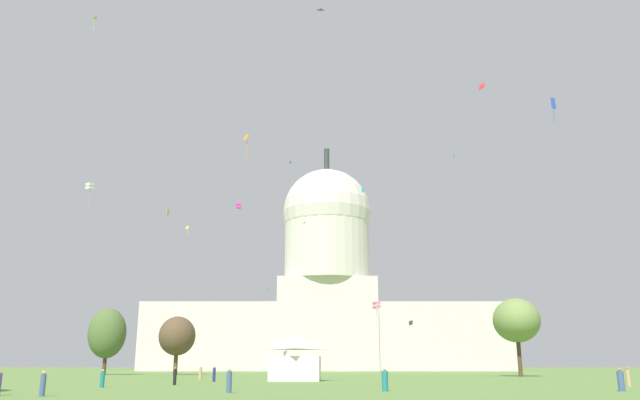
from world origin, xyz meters
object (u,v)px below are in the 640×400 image
at_px(person_navy_mid_center, 215,374).
at_px(tree_west_near, 108,333).
at_px(kite_magenta_mid, 239,206).
at_px(kite_pink_low, 377,305).
at_px(capitol_building, 328,292).
at_px(kite_cyan_high, 364,191).
at_px(person_denim_mid_right, 44,384).
at_px(person_teal_near_tree_west, 386,380).
at_px(kite_yellow_mid, 188,228).
at_px(person_tan_front_left, 629,378).
at_px(kite_blue_high, 291,162).
at_px(event_tent, 296,358).
at_px(kite_turquoise_mid, 267,291).
at_px(kite_white_mid, 91,186).
at_px(kite_red_high, 482,86).
at_px(kite_black_low, 411,323).
at_px(person_denim_back_left, 622,381).
at_px(person_teal_lawn_far_right, 103,379).
at_px(tree_east_near, 517,320).
at_px(tree_west_mid, 178,336).
at_px(kite_violet_high, 322,11).
at_px(kite_gold_mid, 169,212).
at_px(kite_orange_mid, 247,140).
at_px(person_denim_front_center, 230,381).
at_px(kite_green_high, 455,156).
at_px(kite_lime_high, 93,20).
at_px(kite_blue_mid, 554,104).
at_px(person_black_back_center, 176,377).
at_px(person_tan_back_right, 201,374).

bearing_deg(person_navy_mid_center, tree_west_near, 159.65).
xyz_separation_m(kite_magenta_mid, kite_pink_low, (26.10, -16.23, -21.45)).
bearing_deg(capitol_building, kite_cyan_high, -71.56).
bearing_deg(capitol_building, person_denim_mid_right, -97.10).
bearing_deg(person_teal_near_tree_west, kite_yellow_mid, 99.15).
bearing_deg(person_tan_front_left, kite_blue_high, 8.54).
distance_m(event_tent, kite_pink_low, 32.43).
distance_m(kite_turquoise_mid, kite_cyan_high, 38.90).
distance_m(kite_yellow_mid, kite_white_mid, 57.44).
xyz_separation_m(tree_west_near, person_denim_mid_right, (23.97, -82.82, -7.06)).
xyz_separation_m(person_tan_front_left, kite_magenta_mid, (-44.18, 64.40, 32.29)).
height_order(tree_west_near, kite_white_mid, kite_white_mid).
height_order(tree_west_near, kite_yellow_mid, kite_yellow_mid).
height_order(kite_red_high, kite_black_low, kite_red_high).
distance_m(person_denim_mid_right, person_denim_back_left, 40.52).
bearing_deg(person_tan_front_left, kite_yellow_mid, 25.59).
relative_size(person_navy_mid_center, person_teal_lawn_far_right, 1.17).
bearing_deg(tree_west_near, tree_east_near, -13.94).
height_order(event_tent, kite_pink_low, kite_pink_low).
bearing_deg(person_tan_front_left, tree_west_mid, 31.55).
bearing_deg(event_tent, person_denim_back_left, -46.59).
height_order(kite_violet_high, kite_gold_mid, kite_violet_high).
xyz_separation_m(event_tent, kite_orange_mid, (-7.06, 1.92, 28.73)).
xyz_separation_m(event_tent, kite_blue_high, (-5.68, 95.53, 56.45)).
xyz_separation_m(kite_black_low, kite_yellow_mid, (-53.75, -12.59, 21.19)).
xyz_separation_m(person_tan_front_left, kite_white_mid, (-61.06, 28.61, 26.10)).
relative_size(capitol_building, kite_red_high, 90.70).
distance_m(person_denim_mid_right, kite_cyan_high, 139.87).
bearing_deg(person_denim_mid_right, person_denim_front_center, -113.36).
bearing_deg(person_teal_near_tree_west, kite_green_high, 62.56).
height_order(tree_west_mid, kite_blue_high, kite_blue_high).
relative_size(kite_green_high, kite_white_mid, 0.74).
distance_m(tree_west_mid, kite_lime_high, 59.59).
bearing_deg(person_navy_mid_center, kite_violet_high, 87.75).
relative_size(tree_east_near, kite_pink_low, 3.64).
relative_size(tree_west_mid, kite_lime_high, 5.22).
bearing_deg(kite_turquoise_mid, kite_magenta_mid, 33.36).
distance_m(kite_blue_high, kite_white_mid, 95.63).
bearing_deg(kite_green_high, person_denim_mid_right, -158.30).
bearing_deg(person_tan_front_left, kite_pink_low, 11.61).
height_order(event_tent, kite_orange_mid, kite_orange_mid).
distance_m(kite_magenta_mid, kite_blue_mid, 67.76).
bearing_deg(kite_turquoise_mid, person_black_back_center, 35.62).
relative_size(person_denim_front_center, person_navy_mid_center, 0.96).
relative_size(person_black_back_center, kite_cyan_high, 0.55).
relative_size(kite_magenta_mid, kite_blue_mid, 0.32).
relative_size(tree_east_near, tree_west_near, 1.00).
bearing_deg(person_tan_back_right, person_denim_front_center, 141.72).
height_order(person_tan_front_left, kite_green_high, kite_green_high).
distance_m(person_navy_mid_center, kite_yellow_mid, 78.34).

